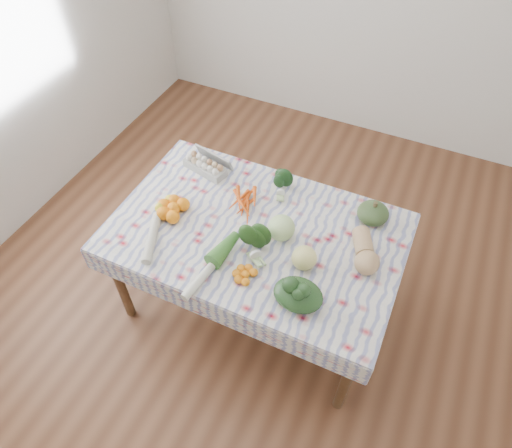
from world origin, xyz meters
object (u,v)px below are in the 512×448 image
at_px(kabocha_squash, 373,213).
at_px(butternut_squash, 365,250).
at_px(egg_carton, 205,166).
at_px(cabbage, 281,228).
at_px(dining_table, 256,240).
at_px(grapefruit, 304,258).

height_order(kabocha_squash, butternut_squash, butternut_squash).
height_order(egg_carton, cabbage, cabbage).
bearing_deg(dining_table, grapefruit, -19.23).
relative_size(dining_table, egg_carton, 5.49).
bearing_deg(butternut_squash, dining_table, 162.41).
bearing_deg(kabocha_squash, grapefruit, -117.08).
bearing_deg(grapefruit, egg_carton, 152.48).
height_order(kabocha_squash, grapefruit, grapefruit).
relative_size(egg_carton, cabbage, 1.92).
xyz_separation_m(egg_carton, cabbage, (0.66, -0.30, 0.04)).
bearing_deg(kabocha_squash, egg_carton, -178.22).
relative_size(egg_carton, butternut_squash, 1.02).
xyz_separation_m(kabocha_squash, cabbage, (-0.43, -0.34, 0.02)).
relative_size(cabbage, butternut_squash, 0.53).
bearing_deg(cabbage, egg_carton, 155.17).
distance_m(dining_table, butternut_squash, 0.63).
relative_size(egg_carton, grapefruit, 2.17).
bearing_deg(dining_table, cabbage, 7.55).
relative_size(kabocha_squash, cabbage, 1.21).
bearing_deg(butternut_squash, grapefruit, -170.24).
distance_m(dining_table, grapefruit, 0.38).
relative_size(dining_table, grapefruit, 11.89).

